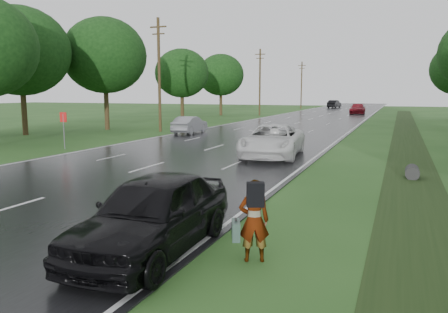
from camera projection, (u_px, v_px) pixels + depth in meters
ground at (6, 210)px, 13.19m from camera, size 220.00×220.00×0.00m
road at (306, 121)px, 54.47m from camera, size 14.00×180.00×0.04m
edge_stripe_east at (362, 122)px, 51.97m from camera, size 0.12×180.00×0.01m
edge_stripe_west at (254, 119)px, 56.97m from camera, size 0.12×180.00×0.01m
center_line at (306, 120)px, 54.47m from camera, size 0.12×180.00×0.01m
drainage_ditch at (409, 151)px, 26.09m from camera, size 2.20×120.00×0.56m
road_sign at (64, 123)px, 27.11m from camera, size 0.50×0.06×2.30m
utility_pole_mid at (159, 73)px, 38.77m from camera, size 1.60×0.26×10.00m
utility_pole_far at (260, 81)px, 66.30m from camera, size 1.60×0.26×10.00m
utility_pole_distant at (301, 84)px, 93.82m from camera, size 1.60×0.26×10.00m
tree_west_c at (105, 56)px, 40.67m from camera, size 7.80×7.80×10.43m
tree_west_d at (182, 73)px, 53.38m from camera, size 6.60×6.60×8.80m
tree_west_e at (20, 51)px, 35.37m from camera, size 8.00×8.00×10.44m
tree_west_f at (221, 75)px, 66.40m from camera, size 7.00×7.00×9.29m
pedestrian at (253, 219)px, 9.08m from camera, size 0.93×0.72×1.76m
white_pickup at (273, 141)px, 23.82m from camera, size 3.44×6.50×1.74m
dark_sedan at (153, 213)px, 9.55m from camera, size 2.22×5.16×1.74m
silver_sedan at (190, 125)px, 37.29m from camera, size 1.72×4.49×1.46m
far_car_red at (358, 109)px, 71.03m from camera, size 2.54×5.82×1.67m
far_car_dark at (334, 104)px, 98.41m from camera, size 2.59×5.43×1.72m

